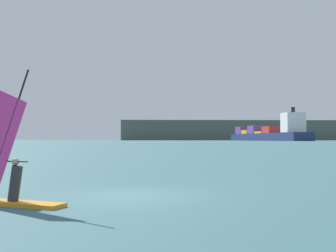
# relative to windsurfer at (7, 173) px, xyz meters

# --- Properties ---
(ground_plane) EXTENTS (4000.00, 4000.00, 0.00)m
(ground_plane) POSITION_rel_windsurfer_xyz_m (3.48, 2.41, -0.97)
(ground_plane) COLOR #386066
(windsurfer) EXTENTS (3.91, 1.43, 4.26)m
(windsurfer) POSITION_rel_windsurfer_xyz_m (0.00, 0.00, 0.00)
(windsurfer) COLOR orange
(windsurfer) RESTS_ON ground_plane
(cargo_ship) EXTENTS (73.11, 204.09, 35.71)m
(cargo_ship) POSITION_rel_windsurfer_xyz_m (75.10, 507.05, 7.49)
(cargo_ship) COLOR navy
(cargo_ship) RESTS_ON ground_plane
(distant_headland) EXTENTS (731.26, 430.73, 33.48)m
(distant_headland) POSITION_rel_windsurfer_xyz_m (181.72, 865.04, 15.77)
(distant_headland) COLOR #4C564C
(distant_headland) RESTS_ON ground_plane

